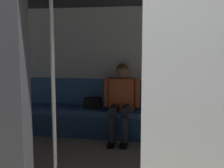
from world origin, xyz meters
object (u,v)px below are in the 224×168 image
Objects in this scene: train_car at (109,45)px; grab_pole_door at (54,94)px; person_seated at (121,97)px; book at (150,110)px; bench_seat at (126,117)px; handbag at (93,103)px.

grab_pole_door is (0.33, 0.87, -0.44)m from train_car.
person_seated is 5.32× the size of book.
bench_seat is 15.09× the size of book.
person_seated is 4.50× the size of handbag.
grab_pole_door reaches higher than book.
train_car reaches higher than person_seated.
train_car is 1.32m from person_seated.
grab_pole_door is at bearing 94.72° from handbag.
handbag is at bearing -17.31° from book.
handbag is 2.12m from grab_pole_door.
train_car is 1.03m from grab_pole_door.
bench_seat is 0.38m from book.
handbag is at bearing -67.14° from train_car.
person_seated is at bearing -2.58° from book.
book reaches higher than bench_seat.
grab_pole_door is (-0.17, 2.05, 0.49)m from handbag.
train_car is 29.09× the size of book.
person_seated is 1.99m from grab_pole_door.
train_car is 5.47× the size of person_seated.
bench_seat is 1.63× the size of grab_pole_door.
book is (-0.91, 0.02, -0.07)m from handbag.
train_car is at bearing 112.86° from handbag.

